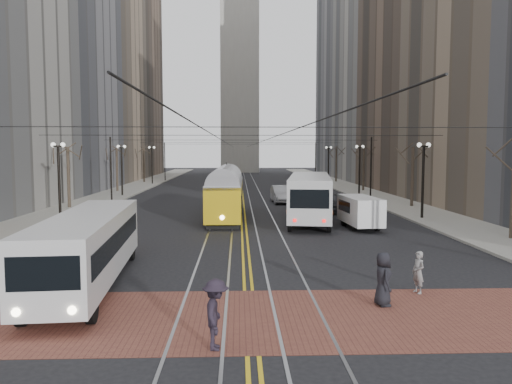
{
  "coord_description": "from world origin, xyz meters",
  "views": [
    {
      "loc": [
        -0.37,
        -19.46,
        5.32
      ],
      "look_at": [
        0.6,
        8.02,
        3.0
      ],
      "focal_mm": 35.0,
      "sensor_mm": 36.0,
      "label": 1
    }
  ],
  "objects": [
    {
      "name": "pedestrian_a",
      "position": [
        4.56,
        -2.93,
        0.94
      ],
      "size": [
        0.63,
        0.93,
        1.85
      ],
      "primitive_type": "imported",
      "rotation": [
        0.0,
        0.0,
        1.61
      ],
      "color": "black",
      "rests_on": "crosswalk_band"
    },
    {
      "name": "crosswalk_band",
      "position": [
        0.0,
        -4.0,
        0.01
      ],
      "size": [
        25.0,
        6.0,
        0.01
      ],
      "primitive_type": "cube",
      "color": "brown",
      "rests_on": "ground"
    },
    {
      "name": "cargo_van",
      "position": [
        7.88,
        13.85,
        1.08
      ],
      "size": [
        2.21,
        4.99,
        2.16
      ],
      "primitive_type": "cube",
      "rotation": [
        0.0,
        0.0,
        0.07
      ],
      "color": "white",
      "rests_on": "ground"
    },
    {
      "name": "pedestrian_d",
      "position": [
        -0.98,
        -6.5,
        0.96
      ],
      "size": [
        0.72,
        1.23,
        1.9
      ],
      "primitive_type": "imported",
      "rotation": [
        0.0,
        0.0,
        1.56
      ],
      "color": "black",
      "rests_on": "crosswalk_band"
    },
    {
      "name": "sedan_grey",
      "position": [
        7.46,
        22.92,
        0.81
      ],
      "size": [
        2.53,
        4.99,
        1.63
      ],
      "primitive_type": "imported",
      "rotation": [
        0.0,
        0.0,
        -0.13
      ],
      "color": "#404248",
      "rests_on": "ground"
    },
    {
      "name": "sidewalk_right",
      "position": [
        15.0,
        45.0,
        0.07
      ],
      "size": [
        5.0,
        140.0,
        0.15
      ],
      "primitive_type": "cube",
      "color": "gray",
      "rests_on": "ground"
    },
    {
      "name": "building_right_far",
      "position": [
        25.5,
        86.0,
        20.0
      ],
      "size": [
        16.0,
        20.0,
        40.0
      ],
      "primitive_type": "cube",
      "color": "slate",
      "rests_on": "ground"
    },
    {
      "name": "rear_bus",
      "position": [
        5.0,
        17.73,
        1.71
      ],
      "size": [
        4.71,
        13.36,
        3.41
      ],
      "primitive_type": "cube",
      "rotation": [
        0.0,
        0.0,
        -0.15
      ],
      "color": "silver",
      "rests_on": "ground"
    },
    {
      "name": "building_left_mid",
      "position": [
        -25.5,
        46.0,
        17.0
      ],
      "size": [
        16.0,
        20.0,
        34.0
      ],
      "primitive_type": "cube",
      "color": "slate",
      "rests_on": "ground"
    },
    {
      "name": "street_trees",
      "position": [
        0.0,
        35.25,
        2.8
      ],
      "size": [
        31.68,
        53.28,
        5.6
      ],
      "color": "#382D23",
      "rests_on": "ground"
    },
    {
      "name": "ground",
      "position": [
        0.0,
        0.0,
        0.0
      ],
      "size": [
        260.0,
        260.0,
        0.0
      ],
      "primitive_type": "plane",
      "color": "black",
      "rests_on": "ground"
    },
    {
      "name": "clock_tower",
      "position": [
        0.0,
        102.0,
        35.96
      ],
      "size": [
        12.0,
        12.0,
        66.0
      ],
      "color": "#B2AFA5",
      "rests_on": "ground"
    },
    {
      "name": "sedan_silver",
      "position": [
        4.0,
        30.66,
        0.86
      ],
      "size": [
        2.07,
        5.29,
        1.72
      ],
      "primitive_type": "imported",
      "rotation": [
        0.0,
        0.0,
        0.05
      ],
      "color": "#ACAEB4",
      "rests_on": "ground"
    },
    {
      "name": "transit_bus",
      "position": [
        -6.25,
        0.0,
        1.41
      ],
      "size": [
        3.21,
        11.45,
        2.83
      ],
      "primitive_type": "cube",
      "rotation": [
        0.0,
        0.0,
        0.08
      ],
      "color": "silver",
      "rests_on": "ground"
    },
    {
      "name": "streetcar",
      "position": [
        -1.35,
        19.7,
        1.57
      ],
      "size": [
        2.68,
        13.37,
        3.14
      ],
      "primitive_type": "cube",
      "rotation": [
        0.0,
        0.0,
        -0.02
      ],
      "color": "gold",
      "rests_on": "ground"
    },
    {
      "name": "streetcar_rails",
      "position": [
        0.0,
        45.0,
        0.0
      ],
      "size": [
        4.8,
        130.0,
        0.02
      ],
      "primitive_type": "cube",
      "color": "gray",
      "rests_on": "ground"
    },
    {
      "name": "building_right_midfar",
      "position": [
        27.5,
        66.0,
        26.0
      ],
      "size": [
        20.0,
        20.0,
        52.0
      ],
      "primitive_type": "cube",
      "color": "#9E9B94",
      "rests_on": "ground"
    },
    {
      "name": "lamp_posts",
      "position": [
        -0.0,
        28.75,
        2.8
      ],
      "size": [
        27.6,
        57.2,
        5.6
      ],
      "color": "black",
      "rests_on": "ground"
    },
    {
      "name": "sidewalk_left",
      "position": [
        -15.0,
        45.0,
        0.07
      ],
      "size": [
        5.0,
        140.0,
        0.15
      ],
      "primitive_type": "cube",
      "color": "gray",
      "rests_on": "ground"
    },
    {
      "name": "centre_lines",
      "position": [
        0.0,
        45.0,
        0.01
      ],
      "size": [
        0.42,
        130.0,
        0.01
      ],
      "primitive_type": "cube",
      "color": "gold",
      "rests_on": "ground"
    },
    {
      "name": "building_right_mid",
      "position": [
        25.5,
        46.0,
        17.0
      ],
      "size": [
        16.0,
        20.0,
        34.0
      ],
      "primitive_type": "cube",
      "color": "brown",
      "rests_on": "ground"
    },
    {
      "name": "pedestrian_b",
      "position": [
        6.3,
        -1.5,
        0.8
      ],
      "size": [
        0.53,
        0.66,
        1.57
      ],
      "primitive_type": "imported",
      "rotation": [
        0.0,
        0.0,
        5.02
      ],
      "color": "gray",
      "rests_on": "crosswalk_band"
    },
    {
      "name": "building_left_far",
      "position": [
        -25.5,
        86.0,
        20.0
      ],
      "size": [
        16.0,
        20.0,
        40.0
      ],
      "primitive_type": "cube",
      "color": "brown",
      "rests_on": "ground"
    },
    {
      "name": "trolley_wires",
      "position": [
        0.0,
        34.83,
        3.77
      ],
      "size": [
        25.96,
        120.0,
        6.6
      ],
      "color": "black",
      "rests_on": "ground"
    },
    {
      "name": "building_left_midfar",
      "position": [
        -27.5,
        66.0,
        26.0
      ],
      "size": [
        20.0,
        20.0,
        52.0
      ],
      "primitive_type": "cube",
      "color": "gray",
      "rests_on": "ground"
    }
  ]
}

